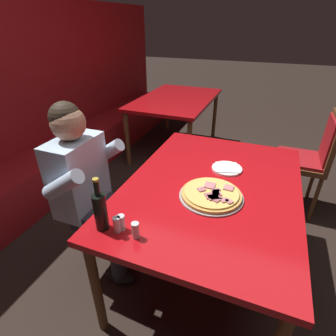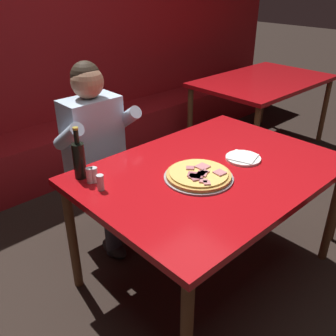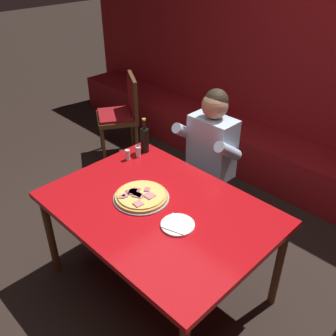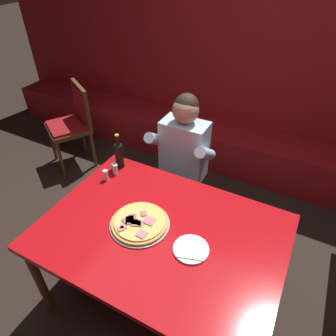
{
  "view_description": "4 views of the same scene",
  "coord_description": "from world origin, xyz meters",
  "px_view_note": "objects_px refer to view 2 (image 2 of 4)",
  "views": [
    {
      "loc": [
        -1.41,
        -0.25,
        1.68
      ],
      "look_at": [
        0.06,
        0.33,
        0.79
      ],
      "focal_mm": 28.0,
      "sensor_mm": 36.0,
      "label": 1
    },
    {
      "loc": [
        -1.48,
        -1.2,
        1.76
      ],
      "look_at": [
        -0.26,
        0.09,
        0.83
      ],
      "focal_mm": 40.0,
      "sensor_mm": 36.0,
      "label": 2
    },
    {
      "loc": [
        1.42,
        -1.32,
        2.29
      ],
      "look_at": [
        -0.11,
        0.2,
        0.92
      ],
      "focal_mm": 40.0,
      "sensor_mm": 36.0,
      "label": 3
    },
    {
      "loc": [
        0.61,
        -1.07,
        2.2
      ],
      "look_at": [
        -0.13,
        0.35,
        0.97
      ],
      "focal_mm": 32.0,
      "sensor_mm": 36.0,
      "label": 4
    }
  ],
  "objects_px": {
    "pizza": "(199,175)",
    "background_dining_table": "(263,86)",
    "shaker_oregano": "(90,176)",
    "shaker_black_pepper": "(94,176)",
    "plate_white_paper": "(243,158)",
    "diner_seated_blue_shirt": "(101,149)",
    "main_dining_table": "(212,179)",
    "beer_bottle": "(79,159)",
    "shaker_red_pepper_flakes": "(100,183)"
  },
  "relations": [
    {
      "from": "shaker_oregano",
      "to": "shaker_black_pepper",
      "type": "relative_size",
      "value": 1.0
    },
    {
      "from": "diner_seated_blue_shirt",
      "to": "shaker_red_pepper_flakes",
      "type": "bearing_deg",
      "value": -123.57
    },
    {
      "from": "shaker_oregano",
      "to": "shaker_red_pepper_flakes",
      "type": "distance_m",
      "value": 0.1
    },
    {
      "from": "plate_white_paper",
      "to": "shaker_black_pepper",
      "type": "bearing_deg",
      "value": 154.68
    },
    {
      "from": "plate_white_paper",
      "to": "diner_seated_blue_shirt",
      "type": "bearing_deg",
      "value": 120.0
    },
    {
      "from": "main_dining_table",
      "to": "pizza",
      "type": "bearing_deg",
      "value": -170.06
    },
    {
      "from": "shaker_oregano",
      "to": "background_dining_table",
      "type": "relative_size",
      "value": 0.06
    },
    {
      "from": "pizza",
      "to": "plate_white_paper",
      "type": "bearing_deg",
      "value": -3.95
    },
    {
      "from": "shaker_oregano",
      "to": "shaker_red_pepper_flakes",
      "type": "xyz_separation_m",
      "value": [
        -0.0,
        -0.1,
        0.0
      ]
    },
    {
      "from": "plate_white_paper",
      "to": "shaker_black_pepper",
      "type": "relative_size",
      "value": 2.44
    },
    {
      "from": "shaker_black_pepper",
      "to": "diner_seated_blue_shirt",
      "type": "distance_m",
      "value": 0.56
    },
    {
      "from": "beer_bottle",
      "to": "shaker_oregano",
      "type": "distance_m",
      "value": 0.11
    },
    {
      "from": "pizza",
      "to": "background_dining_table",
      "type": "distance_m",
      "value": 2.28
    },
    {
      "from": "beer_bottle",
      "to": "shaker_black_pepper",
      "type": "distance_m",
      "value": 0.12
    },
    {
      "from": "shaker_oregano",
      "to": "background_dining_table",
      "type": "xyz_separation_m",
      "value": [
        2.52,
        0.61,
        -0.11
      ]
    },
    {
      "from": "main_dining_table",
      "to": "shaker_black_pepper",
      "type": "height_order",
      "value": "shaker_black_pepper"
    },
    {
      "from": "beer_bottle",
      "to": "shaker_red_pepper_flakes",
      "type": "height_order",
      "value": "beer_bottle"
    },
    {
      "from": "shaker_oregano",
      "to": "diner_seated_blue_shirt",
      "type": "relative_size",
      "value": 0.07
    },
    {
      "from": "beer_bottle",
      "to": "shaker_red_pepper_flakes",
      "type": "bearing_deg",
      "value": -89.04
    },
    {
      "from": "main_dining_table",
      "to": "diner_seated_blue_shirt",
      "type": "height_order",
      "value": "diner_seated_blue_shirt"
    },
    {
      "from": "shaker_red_pepper_flakes",
      "to": "shaker_black_pepper",
      "type": "bearing_deg",
      "value": 76.1
    },
    {
      "from": "plate_white_paper",
      "to": "shaker_black_pepper",
      "type": "xyz_separation_m",
      "value": [
        -0.8,
        0.38,
        0.03
      ]
    },
    {
      "from": "plate_white_paper",
      "to": "pizza",
      "type": "bearing_deg",
      "value": 176.05
    },
    {
      "from": "shaker_oregano",
      "to": "shaker_black_pepper",
      "type": "bearing_deg",
      "value": -30.8
    },
    {
      "from": "plate_white_paper",
      "to": "shaker_red_pepper_flakes",
      "type": "distance_m",
      "value": 0.87
    },
    {
      "from": "shaker_black_pepper",
      "to": "shaker_red_pepper_flakes",
      "type": "distance_m",
      "value": 0.09
    },
    {
      "from": "shaker_black_pepper",
      "to": "main_dining_table",
      "type": "bearing_deg",
      "value": -29.7
    },
    {
      "from": "plate_white_paper",
      "to": "shaker_oregano",
      "type": "relative_size",
      "value": 2.44
    },
    {
      "from": "plate_white_paper",
      "to": "beer_bottle",
      "type": "distance_m",
      "value": 0.96
    },
    {
      "from": "main_dining_table",
      "to": "pizza",
      "type": "relative_size",
      "value": 3.92
    },
    {
      "from": "beer_bottle",
      "to": "diner_seated_blue_shirt",
      "type": "xyz_separation_m",
      "value": [
        0.35,
        0.34,
        -0.17
      ]
    },
    {
      "from": "shaker_oregano",
      "to": "shaker_red_pepper_flakes",
      "type": "relative_size",
      "value": 1.0
    },
    {
      "from": "background_dining_table",
      "to": "shaker_red_pepper_flakes",
      "type": "bearing_deg",
      "value": -164.3
    },
    {
      "from": "beer_bottle",
      "to": "shaker_black_pepper",
      "type": "xyz_separation_m",
      "value": [
        0.03,
        -0.1,
        -0.07
      ]
    },
    {
      "from": "main_dining_table",
      "to": "plate_white_paper",
      "type": "distance_m",
      "value": 0.24
    },
    {
      "from": "beer_bottle",
      "to": "background_dining_table",
      "type": "height_order",
      "value": "beer_bottle"
    },
    {
      "from": "pizza",
      "to": "plate_white_paper",
      "type": "height_order",
      "value": "pizza"
    },
    {
      "from": "beer_bottle",
      "to": "main_dining_table",
      "type": "bearing_deg",
      "value": -35.16
    },
    {
      "from": "shaker_oregano",
      "to": "main_dining_table",
      "type": "bearing_deg",
      "value": -29.74
    },
    {
      "from": "background_dining_table",
      "to": "shaker_black_pepper",
      "type": "bearing_deg",
      "value": -166.11
    },
    {
      "from": "shaker_black_pepper",
      "to": "background_dining_table",
      "type": "bearing_deg",
      "value": 13.89
    },
    {
      "from": "shaker_black_pepper",
      "to": "background_dining_table",
      "type": "xyz_separation_m",
      "value": [
        2.5,
        0.62,
        -0.11
      ]
    },
    {
      "from": "plate_white_paper",
      "to": "shaker_black_pepper",
      "type": "distance_m",
      "value": 0.89
    },
    {
      "from": "plate_white_paper",
      "to": "shaker_oregano",
      "type": "height_order",
      "value": "shaker_oregano"
    },
    {
      "from": "shaker_red_pepper_flakes",
      "to": "background_dining_table",
      "type": "relative_size",
      "value": 0.06
    },
    {
      "from": "main_dining_table",
      "to": "shaker_oregano",
      "type": "relative_size",
      "value": 17.27
    },
    {
      "from": "shaker_black_pepper",
      "to": "shaker_red_pepper_flakes",
      "type": "relative_size",
      "value": 1.0
    },
    {
      "from": "plate_white_paper",
      "to": "background_dining_table",
      "type": "bearing_deg",
      "value": 30.39
    },
    {
      "from": "shaker_black_pepper",
      "to": "shaker_red_pepper_flakes",
      "type": "bearing_deg",
      "value": -103.9
    },
    {
      "from": "plate_white_paper",
      "to": "beer_bottle",
      "type": "relative_size",
      "value": 0.72
    }
  ]
}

